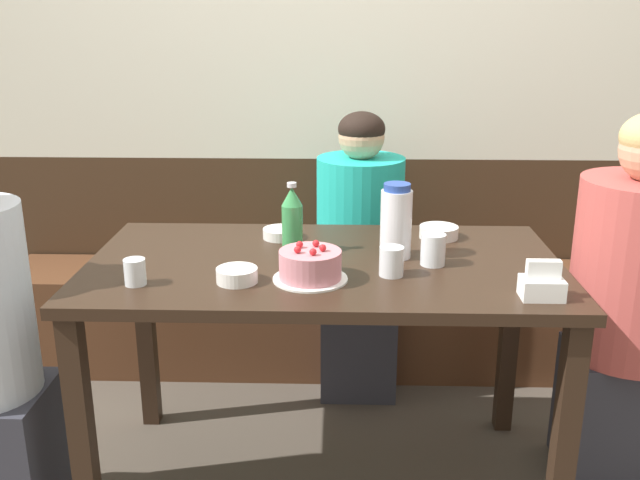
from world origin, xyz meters
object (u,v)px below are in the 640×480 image
object	(u,v)px
water_pitcher	(396,222)
bowl_soup_white	(281,233)
glass_water_tall	(433,249)
glass_shot_small	(135,272)
person_teal_shirt	(632,303)
person_pale_blue_shirt	(359,262)
soju_bottle	(292,219)
bowl_side_dish	(439,232)
bowl_rice_small	(237,275)
glass_tumbler_short	(391,261)
birthday_cake	(310,266)
bench_seat	(329,318)
napkin_holder	(542,284)

from	to	relation	value
water_pitcher	bowl_soup_white	bearing A→B (deg)	153.77
glass_water_tall	glass_shot_small	size ratio (longest dim) A/B	1.29
person_teal_shirt	person_pale_blue_shirt	size ratio (longest dim) A/B	1.07
soju_bottle	bowl_soup_white	distance (m)	0.18
glass_shot_small	bowl_side_dish	bearing A→B (deg)	27.18
bowl_rice_small	glass_tumbler_short	world-z (taller)	glass_tumbler_short
birthday_cake	bowl_soup_white	world-z (taller)	birthday_cake
water_pitcher	soju_bottle	bearing A→B (deg)	173.24
glass_water_tall	glass_shot_small	world-z (taller)	glass_water_tall
soju_bottle	glass_water_tall	size ratio (longest dim) A/B	2.35
birthday_cake	soju_bottle	size ratio (longest dim) A/B	0.95
bench_seat	bowl_rice_small	world-z (taller)	bowl_rice_small
bench_seat	bowl_side_dish	world-z (taller)	bowl_side_dish
person_teal_shirt	glass_shot_small	bearing A→B (deg)	10.97
napkin_holder	glass_shot_small	size ratio (longest dim) A/B	1.49
birthday_cake	water_pitcher	distance (m)	0.34
bench_seat	water_pitcher	xyz separation A→B (m)	(0.22, -0.78, 0.67)
bench_seat	glass_tumbler_short	size ratio (longest dim) A/B	32.47
bowl_side_dish	glass_water_tall	size ratio (longest dim) A/B	1.36
bowl_side_dish	glass_shot_small	distance (m)	1.01
birthday_cake	glass_water_tall	size ratio (longest dim) A/B	2.23
soju_bottle	bowl_soup_white	xyz separation A→B (m)	(-0.05, 0.14, -0.09)
water_pitcher	bowl_soup_white	size ratio (longest dim) A/B	1.92
bench_seat	glass_water_tall	bearing A→B (deg)	-69.21
glass_water_tall	glass_tumbler_short	world-z (taller)	glass_water_tall
bowl_soup_white	glass_tumbler_short	bearing A→B (deg)	-45.11
soju_bottle	napkin_holder	size ratio (longest dim) A/B	2.03
bowl_soup_white	person_teal_shirt	xyz separation A→B (m)	(1.13, -0.15, -0.18)
glass_water_tall	person_pale_blue_shirt	size ratio (longest dim) A/B	0.08
bowl_soup_white	person_teal_shirt	world-z (taller)	person_teal_shirt
birthday_cake	napkin_holder	bearing A→B (deg)	-10.71
napkin_holder	bowl_soup_white	bearing A→B (deg)	145.24
glass_water_tall	glass_tumbler_short	xyz separation A→B (m)	(-0.13, -0.10, -0.01)
bowl_rice_small	person_teal_shirt	xyz separation A→B (m)	(1.21, 0.26, -0.18)
bench_seat	water_pitcher	bearing A→B (deg)	-74.50
birthday_cake	bowl_soup_white	size ratio (longest dim) A/B	1.76
bowl_soup_white	person_teal_shirt	size ratio (longest dim) A/B	0.10
bench_seat	napkin_holder	world-z (taller)	napkin_holder
bowl_side_dish	person_teal_shirt	world-z (taller)	person_teal_shirt
glass_tumbler_short	person_pale_blue_shirt	xyz separation A→B (m)	(-0.07, 0.77, -0.27)
bench_seat	water_pitcher	world-z (taller)	water_pitcher
bowl_rice_small	glass_water_tall	bearing A→B (deg)	16.06
glass_water_tall	bench_seat	bearing A→B (deg)	110.79
glass_water_tall	glass_tumbler_short	size ratio (longest dim) A/B	1.12
soju_bottle	person_pale_blue_shirt	distance (m)	0.70
person_teal_shirt	glass_water_tall	bearing A→B (deg)	8.70
napkin_holder	soju_bottle	bearing A→B (deg)	151.95
water_pitcher	glass_shot_small	size ratio (longest dim) A/B	3.13
person_teal_shirt	person_pale_blue_shirt	world-z (taller)	person_teal_shirt
bench_seat	water_pitcher	size ratio (longest dim) A/B	11.93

